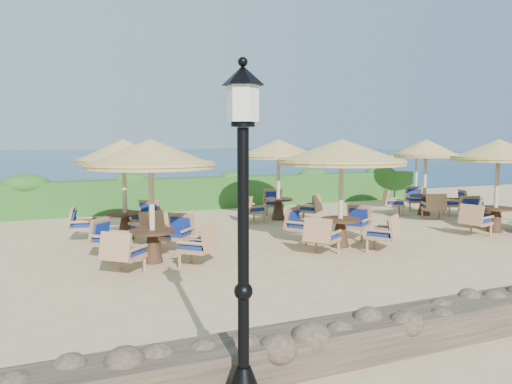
% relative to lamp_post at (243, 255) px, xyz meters
% --- Properties ---
extents(ground, '(120.00, 120.00, 0.00)m').
position_rel_lamp_post_xyz_m(ground, '(4.80, 6.80, -1.55)').
color(ground, tan).
rests_on(ground, ground).
extents(sea, '(160.00, 160.00, 0.00)m').
position_rel_lamp_post_xyz_m(sea, '(4.80, 76.80, -1.55)').
color(sea, navy).
rests_on(sea, ground).
extents(hedge, '(18.00, 0.90, 1.20)m').
position_rel_lamp_post_xyz_m(hedge, '(4.80, 14.00, -0.95)').
color(hedge, '#20511A').
rests_on(hedge, ground).
extents(lamp_post, '(0.44, 0.44, 3.31)m').
position_rel_lamp_post_xyz_m(lamp_post, '(0.00, 0.00, 0.00)').
color(lamp_post, black).
rests_on(lamp_post, ground).
extents(extra_parasol, '(2.30, 2.30, 2.41)m').
position_rel_lamp_post_xyz_m(extra_parasol, '(12.60, 12.00, 0.62)').
color(extra_parasol, beige).
rests_on(extra_parasol, ground).
extents(cafe_set_0, '(2.76, 2.76, 2.65)m').
position_rel_lamp_post_xyz_m(cafe_set_0, '(0.43, 6.28, 0.26)').
color(cafe_set_0, beige).
rests_on(cafe_set_0, ground).
extents(cafe_set_1, '(3.12, 3.12, 2.65)m').
position_rel_lamp_post_xyz_m(cafe_set_1, '(5.01, 6.01, 0.35)').
color(cafe_set_1, beige).
rests_on(cafe_set_1, ground).
extents(cafe_set_2, '(2.74, 2.74, 2.65)m').
position_rel_lamp_post_xyz_m(cafe_set_2, '(10.20, 5.95, 0.31)').
color(cafe_set_2, beige).
rests_on(cafe_set_2, ground).
extents(cafe_set_3, '(2.64, 2.73, 2.65)m').
position_rel_lamp_post_xyz_m(cafe_set_3, '(0.29, 9.09, 0.25)').
color(cafe_set_3, beige).
rests_on(cafe_set_3, ground).
extents(cafe_set_4, '(2.79, 2.79, 2.65)m').
position_rel_lamp_post_xyz_m(cafe_set_4, '(5.45, 10.40, 0.33)').
color(cafe_set_4, beige).
rests_on(cafe_set_4, ground).
extents(cafe_set_5, '(2.82, 2.82, 2.65)m').
position_rel_lamp_post_xyz_m(cafe_set_5, '(10.59, 9.27, 0.08)').
color(cafe_set_5, beige).
rests_on(cafe_set_5, ground).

